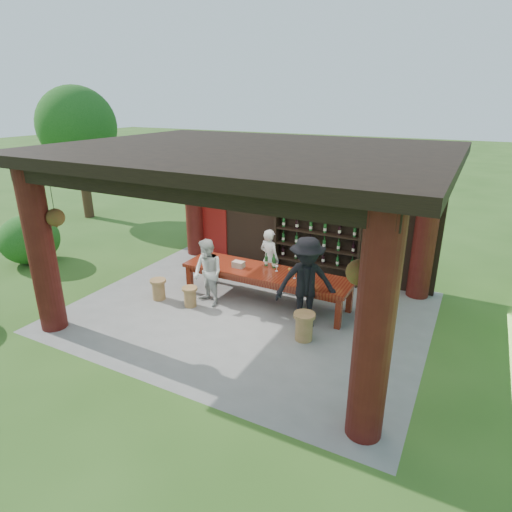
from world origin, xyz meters
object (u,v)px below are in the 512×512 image
at_px(stool_far_left, 159,289).
at_px(guest_woman, 208,273).
at_px(tasting_table, 266,276).
at_px(stool_near_left, 190,296).
at_px(napkin_basket, 238,264).
at_px(host, 269,259).
at_px(guest_man, 306,283).
at_px(stool_near_right, 304,326).
at_px(wine_shelf, 317,241).

bearing_deg(stool_far_left, guest_woman, 15.94).
xyz_separation_m(tasting_table, guest_woman, (-1.09, -0.69, 0.12)).
height_order(tasting_table, stool_far_left, tasting_table).
height_order(tasting_table, guest_woman, guest_woman).
xyz_separation_m(stool_near_left, guest_woman, (0.31, 0.28, 0.52)).
relative_size(guest_woman, napkin_basket, 5.81).
bearing_deg(tasting_table, guest_woman, -147.44).
height_order(stool_near_left, stool_far_left, stool_far_left).
xyz_separation_m(stool_near_left, host, (1.11, 1.71, 0.50)).
distance_m(stool_near_left, napkin_basket, 1.29).
bearing_deg(guest_man, host, 107.55).
distance_m(stool_near_right, guest_man, 0.85).
bearing_deg(guest_woman, stool_near_left, -116.78).
distance_m(guest_man, napkin_basket, 1.91).
bearing_deg(stool_near_left, wine_shelf, 56.05).
distance_m(wine_shelf, napkin_basket, 2.27).
distance_m(stool_near_right, stool_far_left, 3.61).
distance_m(stool_far_left, guest_man, 3.51).
distance_m(guest_woman, guest_man, 2.27).
bearing_deg(napkin_basket, wine_shelf, 58.84).
height_order(wine_shelf, stool_near_left, wine_shelf).
relative_size(stool_near_left, stool_far_left, 0.93).
relative_size(stool_near_right, stool_far_left, 1.14).
bearing_deg(host, tasting_table, 126.04).
xyz_separation_m(stool_near_right, napkin_basket, (-2.02, 1.03, 0.53)).
xyz_separation_m(tasting_table, host, (-0.28, 0.74, 0.10)).
bearing_deg(stool_near_right, wine_shelf, 106.04).
bearing_deg(guest_woman, stool_near_right, 10.71).
xyz_separation_m(wine_shelf, napkin_basket, (-1.17, -1.94, -0.18)).
height_order(stool_near_left, host, host).
bearing_deg(wine_shelf, stool_near_right, -73.96).
bearing_deg(stool_near_right, stool_far_left, 178.59).
distance_m(stool_near_left, stool_far_left, 0.85).
bearing_deg(guest_woman, guest_man, 22.97).
xyz_separation_m(stool_near_right, guest_man, (-0.19, 0.52, 0.65)).
distance_m(tasting_table, stool_far_left, 2.49).
relative_size(guest_man, napkin_basket, 7.26).
distance_m(stool_far_left, guest_woman, 1.30).
bearing_deg(stool_near_left, guest_woman, 42.81).
bearing_deg(stool_far_left, guest_man, 7.19).
bearing_deg(tasting_table, napkin_basket, -172.64).
bearing_deg(host, guest_man, 152.89).
bearing_deg(stool_near_right, guest_man, 109.71).
distance_m(wine_shelf, guest_man, 2.53).
height_order(stool_near_right, guest_man, guest_man).
bearing_deg(guest_woman, tasting_table, 52.97).
xyz_separation_m(guest_man, napkin_basket, (-1.84, 0.51, -0.12)).
height_order(wine_shelf, stool_far_left, wine_shelf).
bearing_deg(wine_shelf, guest_woman, -122.13).
height_order(stool_far_left, host, host).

